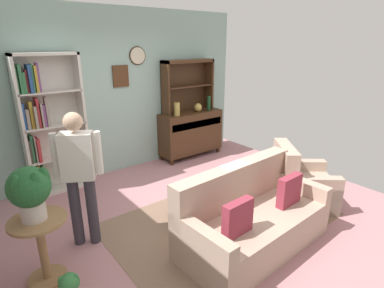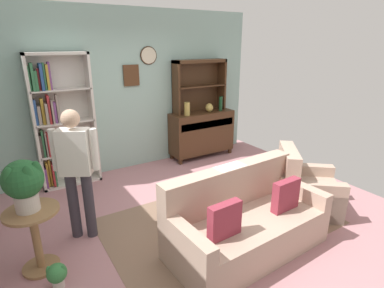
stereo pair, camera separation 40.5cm
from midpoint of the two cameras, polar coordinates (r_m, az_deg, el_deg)
ground_plane at (r=4.27m, az=-2.18°, el=-13.32°), size 5.40×4.60×0.02m
wall_back at (r=5.56m, az=-15.47°, el=9.24°), size 5.00×0.09×2.80m
area_rug at (r=4.16m, az=2.61°, el=-13.99°), size 2.87×1.86×0.01m
bookshelf at (r=5.11m, az=-27.37°, el=3.14°), size 0.90×0.30×2.10m
sideboard at (r=6.18m, az=-2.10°, el=2.25°), size 1.30×0.45×0.92m
sideboard_hutch at (r=6.05m, az=-2.84°, el=12.06°), size 1.10×0.26×1.00m
vase_tall at (r=5.77m, az=-4.85°, el=6.48°), size 0.11×0.11×0.24m
vase_round at (r=6.08m, az=-0.78°, el=6.81°), size 0.15×0.15×0.17m
bottle_wine at (r=6.21m, az=1.27°, el=7.61°), size 0.07×0.07×0.29m
couch_floral at (r=3.62m, az=7.78°, el=-13.86°), size 1.84×0.93×0.90m
armchair_floral at (r=4.62m, az=17.24°, el=-7.37°), size 1.08×1.08×0.88m
plant_stand at (r=3.46m, az=-29.41°, el=-15.88°), size 0.52×0.52×0.68m
potted_plant_large at (r=3.20m, az=-31.30°, el=-7.41°), size 0.37×0.37×0.52m
potted_plant_small at (r=3.32m, az=-25.48°, el=-22.67°), size 0.19×0.19×0.26m
person_reading at (r=3.62m, az=-23.36°, el=-4.71°), size 0.49×0.34×1.56m
coffee_table at (r=4.10m, az=-0.46°, el=-8.87°), size 0.80×0.50×0.42m
book_stack at (r=4.09m, az=0.84°, el=-7.48°), size 0.21×0.14×0.06m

